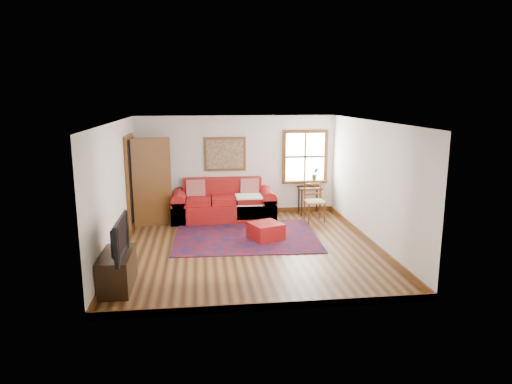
{
  "coord_description": "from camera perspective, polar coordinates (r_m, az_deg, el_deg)",
  "views": [
    {
      "loc": [
        -0.91,
        -8.64,
        2.97
      ],
      "look_at": [
        0.22,
        0.6,
        1.01
      ],
      "focal_mm": 32.0,
      "sensor_mm": 36.0,
      "label": 1
    }
  ],
  "objects": [
    {
      "name": "framed_artwork",
      "position": [
        11.46,
        -3.91,
        4.76
      ],
      "size": [
        1.05,
        0.07,
        0.85
      ],
      "color": "#5F3514",
      "rests_on": "ground"
    },
    {
      "name": "side_table",
      "position": [
        11.74,
        6.73,
        0.04
      ],
      "size": [
        0.58,
        0.44,
        0.7
      ],
      "color": "black",
      "rests_on": "ground"
    },
    {
      "name": "ground",
      "position": [
        9.18,
        -0.94,
        -6.98
      ],
      "size": [
        5.5,
        5.5,
        0.0
      ],
      "primitive_type": "plane",
      "color": "#3A200F",
      "rests_on": "ground"
    },
    {
      "name": "window",
      "position": [
        11.78,
        6.29,
        3.74
      ],
      "size": [
        1.18,
        0.2,
        1.38
      ],
      "color": "white",
      "rests_on": "ground"
    },
    {
      "name": "media_cabinet",
      "position": [
        7.58,
        -16.95,
        -9.39
      ],
      "size": [
        0.47,
        1.03,
        0.57
      ],
      "primitive_type": "cube",
      "color": "black",
      "rests_on": "ground"
    },
    {
      "name": "persian_rug",
      "position": [
        9.87,
        -1.25,
        -5.56
      ],
      "size": [
        3.12,
        2.54,
        0.02
      ],
      "primitive_type": "cube",
      "rotation": [
        0.0,
        0.0,
        -0.04
      ],
      "color": "#5E0D16",
      "rests_on": "ground"
    },
    {
      "name": "ladder_back_chair",
      "position": [
        11.11,
        7.25,
        -0.91
      ],
      "size": [
        0.48,
        0.46,
        0.97
      ],
      "color": "tan",
      "rests_on": "ground"
    },
    {
      "name": "doorway",
      "position": [
        10.67,
        -13.86,
        1.29
      ],
      "size": [
        0.89,
        1.08,
        2.14
      ],
      "color": "black",
      "rests_on": "ground"
    },
    {
      "name": "room_envelope",
      "position": [
        8.8,
        -0.99,
        3.28
      ],
      "size": [
        5.04,
        5.54,
        2.52
      ],
      "color": "silver",
      "rests_on": "ground"
    },
    {
      "name": "candle_hurricane",
      "position": [
        7.78,
        -16.31,
        -5.91
      ],
      "size": [
        0.12,
        0.12,
        0.18
      ],
      "color": "silver",
      "rests_on": "media_cabinet"
    },
    {
      "name": "red_ottoman",
      "position": [
        9.68,
        1.23,
        -4.9
      ],
      "size": [
        0.8,
        0.8,
        0.35
      ],
      "primitive_type": "cube",
      "rotation": [
        0.0,
        0.0,
        0.4
      ],
      "color": "maroon",
      "rests_on": "ground"
    },
    {
      "name": "red_leather_sofa",
      "position": [
        11.24,
        -4.07,
        -1.75
      ],
      "size": [
        2.5,
        1.03,
        0.98
      ],
      "color": "maroon",
      "rests_on": "ground"
    },
    {
      "name": "television",
      "position": [
        7.24,
        -17.29,
        -5.5
      ],
      "size": [
        0.14,
        1.06,
        0.61
      ],
      "primitive_type": "imported",
      "rotation": [
        0.0,
        0.0,
        1.57
      ],
      "color": "black",
      "rests_on": "media_cabinet"
    }
  ]
}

